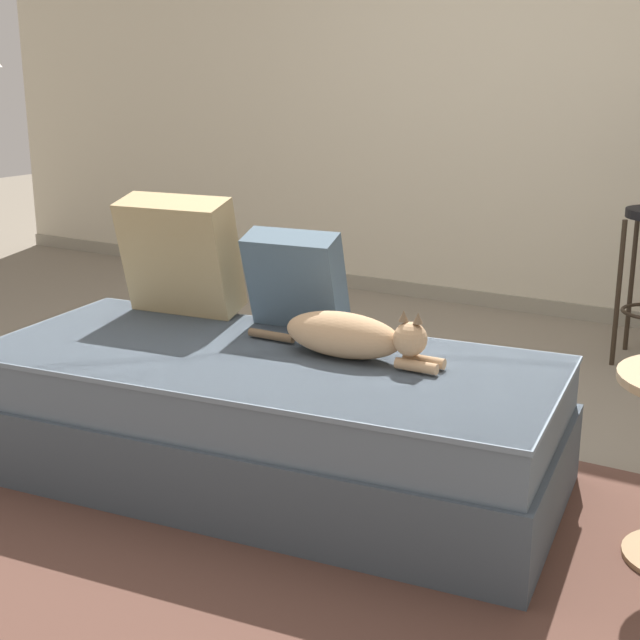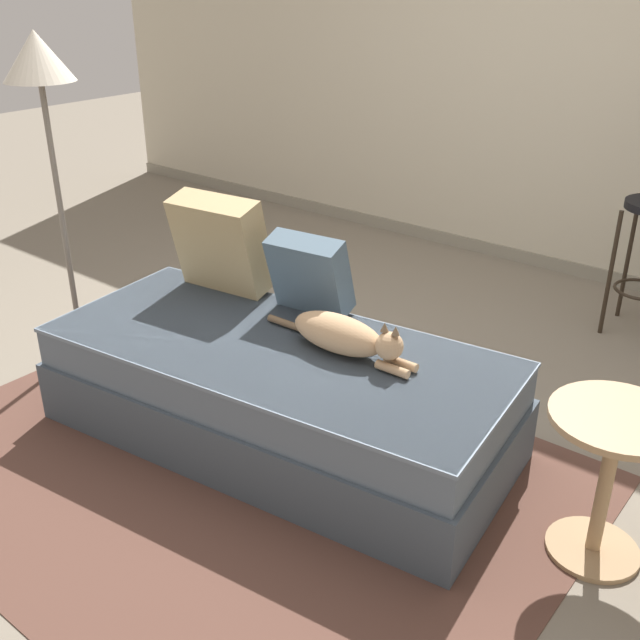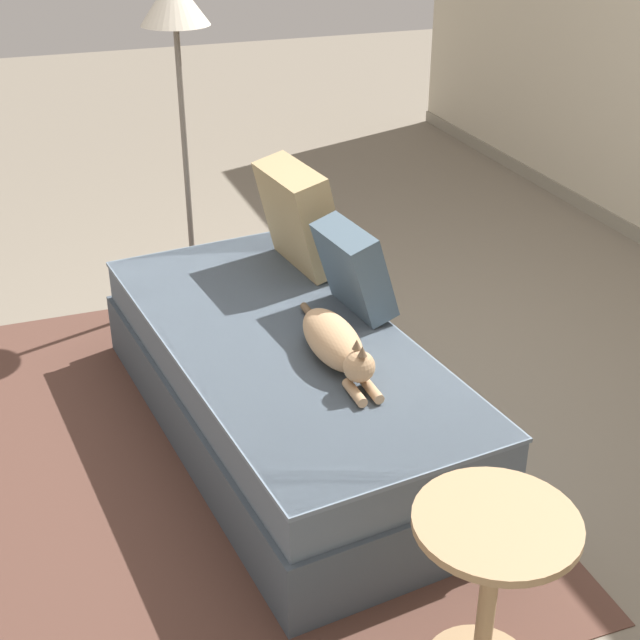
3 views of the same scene
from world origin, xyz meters
TOP-DOWN VIEW (x-y plane):
  - ground_plane at (0.00, 0.00)m, footprint 16.00×16.00m
  - area_rug at (0.00, -0.70)m, footprint 2.66×1.97m
  - couch at (0.00, -0.40)m, footprint 2.05×1.10m
  - throw_pillow_corner at (-0.58, -0.13)m, footprint 0.47×0.30m
  - throw_pillow_middle at (-0.09, -0.07)m, footprint 0.37×0.26m
  - cat at (0.26, -0.28)m, footprint 0.74×0.18m
  - side_table at (1.32, -0.24)m, footprint 0.44×0.44m
  - floor_lamp at (-1.33, -0.46)m, footprint 0.32×0.32m

SIDE VIEW (x-z plane):
  - ground_plane at x=0.00m, z-range 0.00..0.00m
  - area_rug at x=0.00m, z-range 0.00..0.01m
  - couch at x=0.00m, z-range 0.00..0.45m
  - side_table at x=1.32m, z-range 0.08..0.65m
  - cat at x=0.26m, z-range 0.43..0.62m
  - throw_pillow_middle at x=-0.09m, z-range 0.45..0.82m
  - throw_pillow_corner at x=-0.58m, z-range 0.45..0.91m
  - floor_lamp at x=-1.33m, z-range 0.54..2.14m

